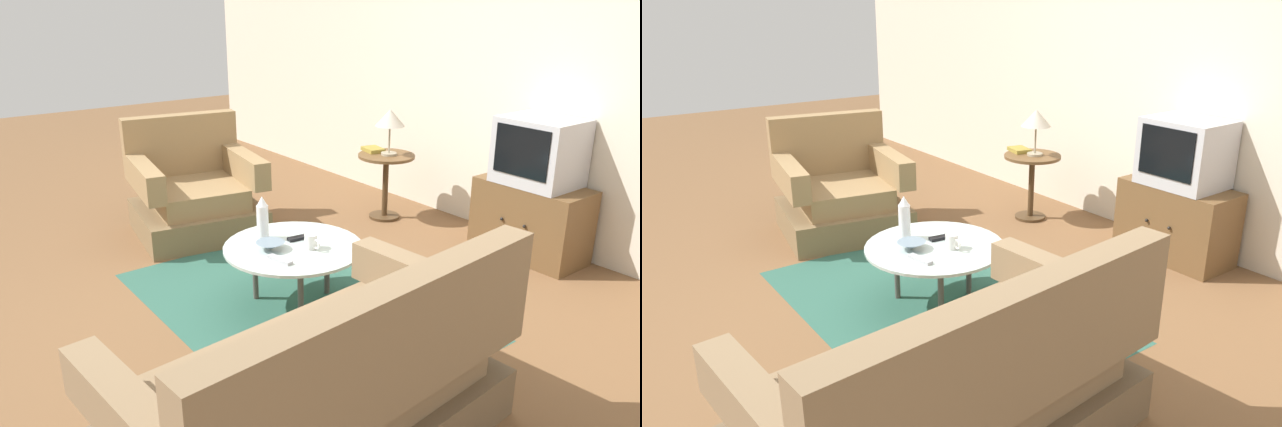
% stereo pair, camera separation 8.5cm
% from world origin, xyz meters
% --- Properties ---
extents(ground_plane, '(16.00, 16.00, 0.00)m').
position_xyz_m(ground_plane, '(0.00, 0.00, 0.00)').
color(ground_plane, brown).
extents(back_wall, '(9.00, 0.12, 2.70)m').
position_xyz_m(back_wall, '(0.00, 2.27, 1.35)').
color(back_wall, beige).
rests_on(back_wall, ground).
extents(area_rug, '(2.26, 1.52, 0.00)m').
position_xyz_m(area_rug, '(0.09, 0.09, 0.00)').
color(area_rug, '#2D5B4C').
rests_on(area_rug, ground).
extents(armchair, '(1.06, 1.10, 0.93)m').
position_xyz_m(armchair, '(-1.50, 0.20, 0.31)').
color(armchair, brown).
rests_on(armchair, ground).
extents(couch, '(1.08, 1.76, 0.92)m').
position_xyz_m(couch, '(1.26, -0.59, 0.29)').
color(couch, brown).
rests_on(couch, ground).
extents(coffee_table, '(0.87, 0.87, 0.41)m').
position_xyz_m(coffee_table, '(0.09, 0.09, 0.38)').
color(coffee_table, '#B2C6C1').
rests_on(coffee_table, ground).
extents(side_table, '(0.49, 0.49, 0.57)m').
position_xyz_m(side_table, '(-0.78, 1.67, 0.41)').
color(side_table, brown).
rests_on(side_table, ground).
extents(tv_stand, '(0.81, 0.44, 0.56)m').
position_xyz_m(tv_stand, '(0.50, 1.96, 0.28)').
color(tv_stand, brown).
rests_on(tv_stand, ground).
extents(television, '(0.54, 0.45, 0.49)m').
position_xyz_m(television, '(0.50, 1.97, 0.81)').
color(television, '#B7B7BC').
rests_on(television, tv_stand).
extents(table_lamp, '(0.25, 0.25, 0.39)m').
position_xyz_m(table_lamp, '(-0.76, 1.68, 0.88)').
color(table_lamp, '#9E937A').
rests_on(table_lamp, side_table).
extents(vase, '(0.08, 0.08, 0.28)m').
position_xyz_m(vase, '(-0.13, 0.01, 0.54)').
color(vase, white).
rests_on(vase, coffee_table).
extents(mug, '(0.13, 0.08, 0.09)m').
position_xyz_m(mug, '(0.19, 0.15, 0.45)').
color(mug, white).
rests_on(mug, coffee_table).
extents(bowl, '(0.18, 0.18, 0.05)m').
position_xyz_m(bowl, '(0.05, -0.06, 0.43)').
color(bowl, slate).
rests_on(bowl, coffee_table).
extents(tv_remote_dark, '(0.07, 0.16, 0.02)m').
position_xyz_m(tv_remote_dark, '(0.02, 0.18, 0.42)').
color(tv_remote_dark, black).
rests_on(tv_remote_dark, coffee_table).
extents(tv_remote_silver, '(0.18, 0.07, 0.02)m').
position_xyz_m(tv_remote_silver, '(0.23, -0.11, 0.42)').
color(tv_remote_silver, '#B2B2B7').
rests_on(tv_remote_silver, coffee_table).
extents(book, '(0.22, 0.18, 0.03)m').
position_xyz_m(book, '(-0.94, 1.66, 0.59)').
color(book, olive).
rests_on(book, side_table).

